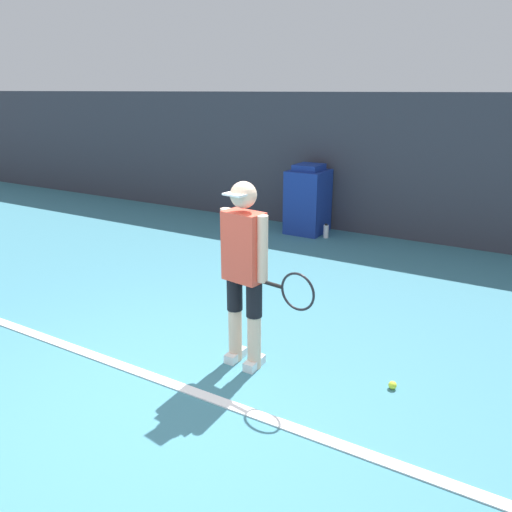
% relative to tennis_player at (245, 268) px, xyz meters
% --- Properties ---
extents(ground_plane, '(24.00, 24.00, 0.00)m').
position_rel_tennis_player_xyz_m(ground_plane, '(-0.24, -0.89, -0.91)').
color(ground_plane, teal).
extents(back_wall, '(24.00, 0.10, 2.30)m').
position_rel_tennis_player_xyz_m(back_wall, '(-0.24, 4.69, 0.24)').
color(back_wall, '#383842').
rests_on(back_wall, ground_plane).
extents(court_baseline, '(21.60, 0.10, 0.01)m').
position_rel_tennis_player_xyz_m(court_baseline, '(-0.24, -0.60, -0.91)').
color(court_baseline, white).
rests_on(court_baseline, ground_plane).
extents(tennis_player, '(0.94, 0.31, 1.64)m').
position_rel_tennis_player_xyz_m(tennis_player, '(0.00, 0.00, 0.00)').
color(tennis_player, beige).
rests_on(tennis_player, ground_plane).
extents(tennis_ball, '(0.07, 0.07, 0.07)m').
position_rel_tennis_player_xyz_m(tennis_ball, '(1.25, 0.27, -0.88)').
color(tennis_ball, '#D1E533').
rests_on(tennis_ball, ground_plane).
extents(covered_chair, '(0.61, 0.67, 1.16)m').
position_rel_tennis_player_xyz_m(covered_chair, '(-1.37, 4.26, -0.36)').
color(covered_chair, navy).
rests_on(covered_chair, ground_plane).
extents(water_bottle, '(0.09, 0.09, 0.24)m').
position_rel_tennis_player_xyz_m(water_bottle, '(-0.95, 4.09, -0.80)').
color(water_bottle, white).
rests_on(water_bottle, ground_plane).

